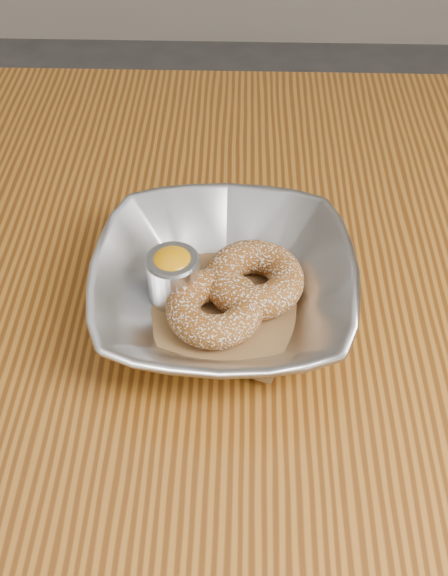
{
  "coord_description": "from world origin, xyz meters",
  "views": [
    {
      "loc": [
        -0.03,
        -0.49,
        1.24
      ],
      "look_at": [
        -0.05,
        -0.06,
        0.78
      ],
      "focal_mm": 42.0,
      "sensor_mm": 36.0,
      "label": 1
    }
  ],
  "objects_px": {
    "table": "(265,330)",
    "donut_back": "(254,279)",
    "ramekin": "(173,275)",
    "donut_front": "(215,308)",
    "serving_bowl": "(224,288)"
  },
  "relations": [
    {
      "from": "table",
      "to": "ramekin",
      "type": "bearing_deg",
      "value": -152.72
    },
    {
      "from": "table",
      "to": "donut_back",
      "type": "xyz_separation_m",
      "value": [
        -0.02,
        -0.04,
        0.13
      ]
    },
    {
      "from": "donut_back",
      "to": "donut_front",
      "type": "xyz_separation_m",
      "value": [
        -0.04,
        -0.04,
        -0.0
      ]
    },
    {
      "from": "table",
      "to": "ramekin",
      "type": "height_order",
      "value": "ramekin"
    },
    {
      "from": "table",
      "to": "ramekin",
      "type": "relative_size",
      "value": 21.8
    },
    {
      "from": "serving_bowl",
      "to": "donut_back",
      "type": "distance_m",
      "value": 0.03
    },
    {
      "from": "table",
      "to": "donut_back",
      "type": "bearing_deg",
      "value": -111.69
    },
    {
      "from": "table",
      "to": "donut_front",
      "type": "relative_size",
      "value": 13.3
    },
    {
      "from": "table",
      "to": "donut_back",
      "type": "height_order",
      "value": "donut_back"
    },
    {
      "from": "table",
      "to": "donut_back",
      "type": "distance_m",
      "value": 0.13
    },
    {
      "from": "serving_bowl",
      "to": "donut_front",
      "type": "bearing_deg",
      "value": -109.86
    },
    {
      "from": "table",
      "to": "donut_back",
      "type": "relative_size",
      "value": 12.55
    },
    {
      "from": "donut_back",
      "to": "ramekin",
      "type": "xyz_separation_m",
      "value": [
        -0.08,
        -0.01,
        0.01
      ]
    },
    {
      "from": "ramekin",
      "to": "donut_front",
      "type": "bearing_deg",
      "value": -38.16
    },
    {
      "from": "donut_back",
      "to": "ramekin",
      "type": "bearing_deg",
      "value": -175.97
    }
  ]
}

